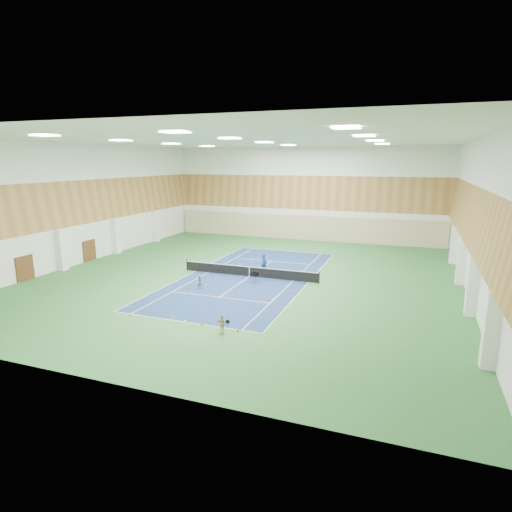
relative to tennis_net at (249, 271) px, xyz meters
The scene contains 22 objects.
ground 0.55m from the tennis_net, ahead, with size 40.00×40.00×0.00m, color #2C6731.
room_shell 5.45m from the tennis_net, ahead, with size 36.00×40.00×12.00m, color white, non-canonical shape.
wood_cladding 7.45m from the tennis_net, ahead, with size 36.00×40.00×8.00m, color #A9763F, non-canonical shape.
ceiling_light_grid 11.37m from the tennis_net, ahead, with size 21.40×25.40×0.06m, color white, non-canonical shape.
court_surface 0.55m from the tennis_net, ahead, with size 10.97×23.77×0.01m, color navy.
tennis_balls_scatter 0.50m from the tennis_net, ahead, with size 10.57×22.77×0.07m, color gold, non-canonical shape.
tennis_net is the anchor object (origin of this frame).
back_curtain 19.78m from the tennis_net, 90.00° to the left, with size 35.40×0.16×3.20m, color #C6B793.
door_left_a 19.63m from the tennis_net, 155.94° to the right, with size 0.08×1.80×2.20m, color #593319.
door_left_b 17.93m from the tennis_net, behind, with size 0.08×1.80×2.20m, color #593319.
coach 2.37m from the tennis_net, 74.92° to the left, with size 0.61×0.40×1.68m, color navy.
child_court 5.48m from the tennis_net, 116.24° to the right, with size 0.56×0.43×1.14m, color gray.
child_apron 13.20m from the tennis_net, 76.02° to the right, with size 0.69×0.29×1.18m, color tan.
ball_cart 2.05m from the tennis_net, 56.21° to the right, with size 0.54×0.54×0.93m, color black, non-canonical shape.
cone_svc_a 7.54m from the tennis_net, 113.87° to the right, with size 0.21×0.21×0.23m, color orange.
cone_svc_b 6.40m from the tennis_net, 96.83° to the right, with size 0.17×0.17×0.19m, color #F54D0C.
cone_svc_c 6.84m from the tennis_net, 82.27° to the right, with size 0.22×0.22×0.24m, color orange.
cone_svc_d 6.87m from the tennis_net, 61.44° to the right, with size 0.21×0.21×0.23m, color #FF4D0D.
cone_base_a 12.87m from the tennis_net, 107.64° to the right, with size 0.17×0.17×0.19m, color red.
cone_base_b 11.57m from the tennis_net, 95.44° to the right, with size 0.22×0.22×0.24m, color orange.
cone_base_c 12.07m from the tennis_net, 83.34° to the right, with size 0.21×0.21×0.23m, color #FE530D.
cone_base_d 12.80m from the tennis_net, 71.92° to the right, with size 0.20×0.20×0.22m, color #DD510B.
Camera 1 is at (13.57, -34.87, 10.32)m, focal length 30.00 mm.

